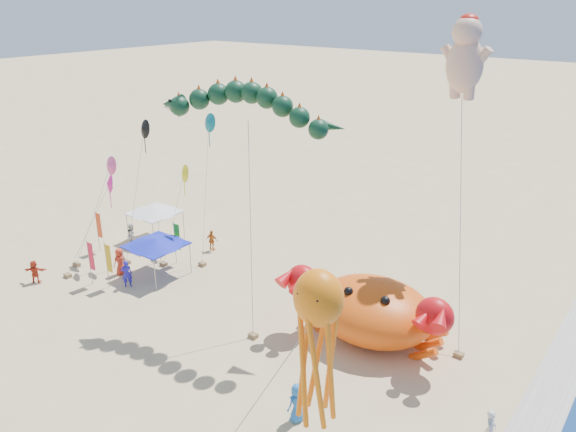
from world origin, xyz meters
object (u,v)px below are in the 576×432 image
object	(u,v)px
dragon_kite	(246,111)
cherub_kite	(465,56)
crab_inflatable	(372,309)
canopy_blue	(156,242)
canopy_white	(154,210)
octopus_kite	(317,336)

from	to	relation	value
dragon_kite	cherub_kite	world-z (taller)	cherub_kite
cherub_kite	crab_inflatable	bearing A→B (deg)	-101.22
cherub_kite	canopy_blue	bearing A→B (deg)	-152.56
dragon_kite	canopy_white	xyz separation A→B (m)	(-12.91, 3.89, -9.62)
cherub_kite	canopy_blue	xyz separation A→B (m)	(-16.42, -8.53, -12.25)
crab_inflatable	canopy_white	world-z (taller)	crab_inflatable
canopy_white	dragon_kite	bearing A→B (deg)	-16.78
canopy_blue	octopus_kite	bearing A→B (deg)	-22.56
dragon_kite	crab_inflatable	bearing A→B (deg)	16.26
crab_inflatable	dragon_kite	size ratio (longest dim) A/B	0.70
cherub_kite	canopy_white	distance (m)	24.86
canopy_blue	canopy_white	bearing A→B (deg)	140.20
cherub_kite	octopus_kite	world-z (taller)	cherub_kite
crab_inflatable	cherub_kite	xyz separation A→B (m)	(1.28, 6.47, 12.91)
dragon_kite	canopy_blue	distance (m)	12.64
octopus_kite	canopy_blue	distance (m)	19.69
crab_inflatable	canopy_white	bearing A→B (deg)	174.62
crab_inflatable	canopy_blue	size ratio (longest dim) A/B	2.51
cherub_kite	canopy_white	xyz separation A→B (m)	(-21.14, -4.60, -12.25)
dragon_kite	octopus_kite	distance (m)	13.56
canopy_blue	crab_inflatable	bearing A→B (deg)	7.75
crab_inflatable	dragon_kite	xyz separation A→B (m)	(-6.94, -2.02, 10.29)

